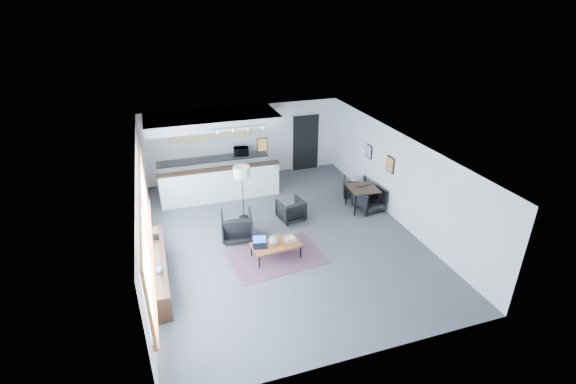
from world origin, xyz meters
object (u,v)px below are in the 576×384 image
object	(u,v)px
laptop	(260,243)
dining_chair_far	(354,188)
microwave	(241,151)
armchair_right	(291,209)
floor_lamp	(242,174)
coffee_table	(276,245)
ceramic_pot	(274,241)
dining_chair_near	(369,200)
dining_table	(363,190)
armchair_left	(237,225)
book_stack	(290,239)

from	to	relation	value
laptop	dining_chair_far	distance (m)	4.59
laptop	microwave	distance (m)	5.08
laptop	armchair_right	distance (m)	2.15
laptop	floor_lamp	bearing A→B (deg)	96.96
coffee_table	ceramic_pot	world-z (taller)	ceramic_pot
dining_chair_near	laptop	bearing A→B (deg)	-168.31
armchair_right	dining_table	distance (m)	2.34
floor_lamp	microwave	world-z (taller)	floor_lamp
laptop	floor_lamp	size ratio (longest dim) A/B	0.24
armchair_left	armchair_right	xyz separation A→B (m)	(1.73, 0.51, -0.06)
laptop	floor_lamp	world-z (taller)	floor_lamp
dining_table	dining_chair_near	world-z (taller)	dining_table
laptop	coffee_table	bearing A→B (deg)	-1.21
coffee_table	microwave	distance (m)	5.13
dining_chair_far	microwave	distance (m)	4.16
floor_lamp	dining_table	distance (m)	3.75
coffee_table	laptop	bearing A→B (deg)	163.83
dining_chair_near	dining_chair_far	xyz separation A→B (m)	(0.00, 1.01, -0.04)
armchair_left	armchair_right	size ratio (longest dim) A/B	1.18
ceramic_pot	microwave	xyz separation A→B (m)	(0.31, 5.10, 0.57)
laptop	dining_table	distance (m)	4.05
laptop	armchair_left	size ratio (longest dim) A/B	0.47
armchair_left	book_stack	bearing A→B (deg)	144.30
laptop	dining_chair_far	xyz separation A→B (m)	(3.86, 2.47, -0.16)
armchair_left	ceramic_pot	bearing A→B (deg)	128.10
coffee_table	armchair_left	distance (m)	1.42
armchair_left	dining_chair_near	size ratio (longest dim) A/B	1.22
coffee_table	laptop	distance (m)	0.42
laptop	microwave	world-z (taller)	microwave
ceramic_pot	dining_table	xyz separation A→B (m)	(3.36, 1.73, 0.13)
armchair_right	floor_lamp	world-z (taller)	floor_lamp
laptop	microwave	xyz separation A→B (m)	(0.65, 5.00, 0.63)
book_stack	dining_table	bearing A→B (deg)	29.32
ceramic_pot	book_stack	bearing A→B (deg)	11.97
dining_table	armchair_right	bearing A→B (deg)	179.54
laptop	armchair_left	bearing A→B (deg)	116.19
book_stack	dining_chair_near	bearing A→B (deg)	25.63
dining_table	book_stack	bearing A→B (deg)	-150.68
book_stack	dining_chair_far	distance (m)	3.94
laptop	book_stack	xyz separation A→B (m)	(0.80, -0.01, -0.03)
dining_chair_far	book_stack	bearing A→B (deg)	62.74
book_stack	dining_chair_near	size ratio (longest dim) A/B	0.42
dining_table	laptop	bearing A→B (deg)	-156.33
coffee_table	floor_lamp	xyz separation A→B (m)	(-0.32, 2.27, 1.08)
dining_table	armchair_left	bearing A→B (deg)	-173.05
floor_lamp	microwave	size ratio (longest dim) A/B	3.28
armchair_right	floor_lamp	xyz separation A→B (m)	(-1.30, 0.56, 1.09)
dining_chair_near	microwave	bearing A→B (deg)	123.12
coffee_table	dining_chair_far	bearing A→B (deg)	30.30
armchair_right	dining_chair_near	size ratio (longest dim) A/B	1.03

